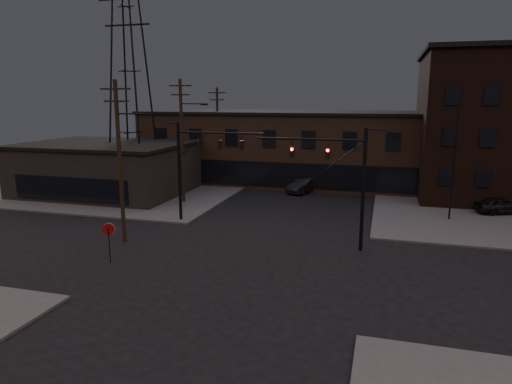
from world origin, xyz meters
TOP-DOWN VIEW (x-y plane):
  - ground at (0.00, 0.00)m, footprint 140.00×140.00m
  - sidewalk_nw at (-22.00, 22.00)m, footprint 30.00×30.00m
  - building_row at (0.00, 28.00)m, footprint 40.00×12.00m
  - building_left at (-20.00, 16.00)m, footprint 16.00×12.00m
  - traffic_signal_near at (5.36, 4.50)m, footprint 7.12×0.24m
  - traffic_signal_far at (-6.72, 8.00)m, footprint 7.12×0.24m
  - stop_sign at (-8.00, -1.99)m, footprint 0.72×0.33m
  - utility_pole_near at (-9.43, 2.00)m, footprint 3.70×0.28m
  - utility_pole_mid at (-10.44, 14.00)m, footprint 3.70×0.28m
  - utility_pole_far at (-11.50, 26.00)m, footprint 2.20×0.28m
  - transmission_tower at (-18.00, 18.00)m, footprint 7.00×7.00m
  - lot_light_a at (13.00, 14.00)m, footprint 1.50×0.28m
  - parked_car_lot_a at (17.44, 17.13)m, footprint 4.58×3.02m
  - parked_car_lot_b at (17.56, 21.86)m, footprint 4.34×2.56m
  - car_crossing at (-0.27, 22.02)m, footprint 3.44×5.02m

SIDE VIEW (x-z plane):
  - ground at x=0.00m, z-range 0.00..0.00m
  - sidewalk_nw at x=-22.00m, z-range 0.00..0.15m
  - parked_car_lot_b at x=17.56m, z-range 0.15..1.33m
  - car_crossing at x=-0.27m, z-range 0.00..1.57m
  - parked_car_lot_a at x=17.44m, z-range 0.15..1.60m
  - stop_sign at x=-8.00m, z-range 0.60..3.08m
  - building_left at x=-20.00m, z-range 0.00..5.00m
  - building_row at x=0.00m, z-range 0.00..8.00m
  - traffic_signal_near at x=5.36m, z-range 0.93..8.93m
  - traffic_signal_far at x=-6.72m, z-range 1.01..9.01m
  - lot_light_a at x=13.00m, z-range 0.94..10.08m
  - utility_pole_far at x=-11.50m, z-range 0.28..11.28m
  - utility_pole_near at x=-9.43m, z-range 0.37..11.37m
  - utility_pole_mid at x=-10.44m, z-range 0.38..11.88m
  - transmission_tower at x=-18.00m, z-range 0.00..25.00m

